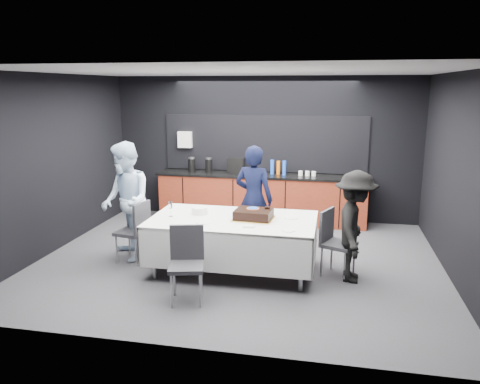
# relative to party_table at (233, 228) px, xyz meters

# --- Properties ---
(ground) EXTENTS (6.00, 6.00, 0.00)m
(ground) POSITION_rel_party_table_xyz_m (0.00, 0.40, -0.64)
(ground) COLOR #3F3F44
(ground) RESTS_ON ground
(room_shell) EXTENTS (6.04, 5.04, 2.82)m
(room_shell) POSITION_rel_party_table_xyz_m (0.00, 0.40, 1.22)
(room_shell) COLOR white
(room_shell) RESTS_ON ground
(kitchenette) EXTENTS (4.10, 0.64, 2.05)m
(kitchenette) POSITION_rel_party_table_xyz_m (-0.02, 2.62, -0.10)
(kitchenette) COLOR maroon
(kitchenette) RESTS_ON ground
(party_table) EXTENTS (2.32, 1.32, 0.78)m
(party_table) POSITION_rel_party_table_xyz_m (0.00, 0.00, 0.00)
(party_table) COLOR #99999E
(party_table) RESTS_ON ground
(cake_assembly) EXTENTS (0.57, 0.48, 0.17)m
(cake_assembly) POSITION_rel_party_table_xyz_m (0.29, 0.03, 0.21)
(cake_assembly) COLOR gold
(cake_assembly) RESTS_ON party_table
(plate_stack) EXTENTS (0.23, 0.23, 0.10)m
(plate_stack) POSITION_rel_party_table_xyz_m (-0.53, 0.14, 0.19)
(plate_stack) COLOR white
(plate_stack) RESTS_ON party_table
(loose_plate_near) EXTENTS (0.21, 0.21, 0.01)m
(loose_plate_near) POSITION_rel_party_table_xyz_m (-0.35, -0.29, 0.14)
(loose_plate_near) COLOR white
(loose_plate_near) RESTS_ON party_table
(loose_plate_right_a) EXTENTS (0.20, 0.20, 0.01)m
(loose_plate_right_a) POSITION_rel_party_table_xyz_m (0.80, 0.19, 0.14)
(loose_plate_right_a) COLOR white
(loose_plate_right_a) RESTS_ON party_table
(loose_plate_right_b) EXTENTS (0.18, 0.18, 0.01)m
(loose_plate_right_b) POSITION_rel_party_table_xyz_m (0.82, -0.41, 0.14)
(loose_plate_right_b) COLOR white
(loose_plate_right_b) RESTS_ON party_table
(loose_plate_far) EXTENTS (0.19, 0.19, 0.01)m
(loose_plate_far) POSITION_rel_party_table_xyz_m (-0.04, 0.33, 0.14)
(loose_plate_far) COLOR white
(loose_plate_far) RESTS_ON party_table
(fork_pile) EXTENTS (0.15, 0.10, 0.02)m
(fork_pile) POSITION_rel_party_table_xyz_m (0.30, -0.37, 0.15)
(fork_pile) COLOR white
(fork_pile) RESTS_ON party_table
(champagne_flute) EXTENTS (0.06, 0.06, 0.22)m
(champagne_flute) POSITION_rel_party_table_xyz_m (-0.89, -0.09, 0.30)
(champagne_flute) COLOR white
(champagne_flute) RESTS_ON party_table
(chair_left) EXTENTS (0.48, 0.48, 0.92)m
(chair_left) POSITION_rel_party_table_xyz_m (-1.50, 0.07, -0.11)
(chair_left) COLOR #2D2D32
(chair_left) RESTS_ON ground
(chair_right) EXTENTS (0.55, 0.55, 0.92)m
(chair_right) POSITION_rel_party_table_xyz_m (1.40, 0.16, -0.11)
(chair_right) COLOR #2D2D32
(chair_right) RESTS_ON ground
(chair_near) EXTENTS (0.51, 0.51, 0.92)m
(chair_near) POSITION_rel_party_table_xyz_m (-0.37, -1.00, -0.11)
(chair_near) COLOR #2D2D32
(chair_near) RESTS_ON ground
(person_center) EXTENTS (0.70, 0.53, 1.71)m
(person_center) POSITION_rel_party_table_xyz_m (0.14, 0.90, 0.21)
(person_center) COLOR black
(person_center) RESTS_ON ground
(person_left) EXTENTS (1.07, 1.11, 1.80)m
(person_left) POSITION_rel_party_table_xyz_m (-1.69, 0.17, 0.26)
(person_left) COLOR #C5DFF8
(person_left) RESTS_ON ground
(person_right) EXTENTS (0.63, 1.02, 1.52)m
(person_right) POSITION_rel_party_table_xyz_m (1.67, -0.00, 0.12)
(person_right) COLOR black
(person_right) RESTS_ON ground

